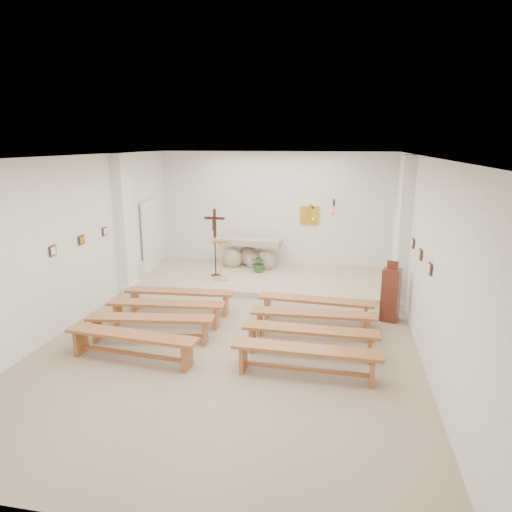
% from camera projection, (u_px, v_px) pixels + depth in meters
% --- Properties ---
extents(ground, '(7.00, 10.00, 0.00)m').
position_uv_depth(ground, '(238.00, 330.00, 9.36)').
color(ground, tan).
rests_on(ground, ground).
extents(wall_left, '(0.02, 10.00, 3.50)m').
position_uv_depth(wall_left, '(75.00, 241.00, 9.57)').
color(wall_left, white).
rests_on(wall_left, ground).
extents(wall_right, '(0.02, 10.00, 3.50)m').
position_uv_depth(wall_right, '(423.00, 256.00, 8.30)').
color(wall_right, white).
rests_on(wall_right, ground).
extents(wall_back, '(7.00, 0.02, 3.50)m').
position_uv_depth(wall_back, '(275.00, 211.00, 13.69)').
color(wall_back, white).
rests_on(wall_back, ground).
extents(ceiling, '(7.00, 10.00, 0.02)m').
position_uv_depth(ceiling, '(236.00, 157.00, 8.51)').
color(ceiling, silver).
rests_on(ceiling, wall_back).
extents(sanctuary_platform, '(6.98, 3.00, 0.15)m').
position_uv_depth(sanctuary_platform, '(266.00, 278.00, 12.68)').
color(sanctuary_platform, '#C1AF94').
rests_on(sanctuary_platform, ground).
extents(pilaster_left, '(0.26, 0.55, 3.50)m').
position_uv_depth(pilaster_left, '(124.00, 224.00, 11.45)').
color(pilaster_left, white).
rests_on(pilaster_left, ground).
extents(pilaster_right, '(0.26, 0.55, 3.50)m').
position_uv_depth(pilaster_right, '(403.00, 234.00, 10.23)').
color(pilaster_right, white).
rests_on(pilaster_right, ground).
extents(gold_wall_relief, '(0.55, 0.04, 0.55)m').
position_uv_depth(gold_wall_relief, '(309.00, 215.00, 13.50)').
color(gold_wall_relief, gold).
rests_on(gold_wall_relief, wall_back).
extents(sanctuary_lamp, '(0.11, 0.36, 0.44)m').
position_uv_depth(sanctuary_lamp, '(333.00, 212.00, 13.09)').
color(sanctuary_lamp, black).
rests_on(sanctuary_lamp, wall_back).
extents(station_frame_left_front, '(0.03, 0.20, 0.20)m').
position_uv_depth(station_frame_left_front, '(53.00, 251.00, 8.81)').
color(station_frame_left_front, '#3E291B').
rests_on(station_frame_left_front, wall_left).
extents(station_frame_left_mid, '(0.03, 0.20, 0.20)m').
position_uv_depth(station_frame_left_mid, '(81.00, 240.00, 9.76)').
color(station_frame_left_mid, '#3E291B').
rests_on(station_frame_left_mid, wall_left).
extents(station_frame_left_rear, '(0.03, 0.20, 0.20)m').
position_uv_depth(station_frame_left_rear, '(105.00, 231.00, 10.72)').
color(station_frame_left_rear, '#3E291B').
rests_on(station_frame_left_rear, wall_left).
extents(station_frame_right_front, '(0.03, 0.20, 0.20)m').
position_uv_depth(station_frame_right_front, '(430.00, 269.00, 7.55)').
color(station_frame_right_front, '#3E291B').
rests_on(station_frame_right_front, wall_right).
extents(station_frame_right_mid, '(0.03, 0.20, 0.20)m').
position_uv_depth(station_frame_right_mid, '(420.00, 255.00, 8.50)').
color(station_frame_right_mid, '#3E291B').
rests_on(station_frame_right_mid, wall_right).
extents(station_frame_right_rear, '(0.03, 0.20, 0.20)m').
position_uv_depth(station_frame_right_rear, '(413.00, 243.00, 9.46)').
color(station_frame_right_rear, '#3E291B').
rests_on(station_frame_right_rear, wall_right).
extents(radiator_left, '(0.10, 0.85, 0.52)m').
position_uv_depth(radiator_left, '(138.00, 273.00, 12.49)').
color(radiator_left, silver).
rests_on(radiator_left, ground).
extents(radiator_right, '(0.10, 0.85, 0.52)m').
position_uv_depth(radiator_right, '(398.00, 288.00, 11.25)').
color(radiator_right, silver).
rests_on(radiator_right, ground).
extents(altar, '(1.86, 0.89, 0.93)m').
position_uv_depth(altar, '(251.00, 255.00, 13.55)').
color(altar, beige).
rests_on(altar, sanctuary_platform).
extents(lectern, '(0.49, 0.44, 1.16)m').
position_uv_depth(lectern, '(220.00, 259.00, 12.20)').
color(lectern, '#DDB66B').
rests_on(lectern, sanctuary_platform).
extents(crucifix_stand, '(0.56, 0.25, 1.87)m').
position_uv_depth(crucifix_stand, '(215.00, 238.00, 12.41)').
color(crucifix_stand, '#321A10').
rests_on(crucifix_stand, sanctuary_platform).
extents(potted_plant, '(0.55, 0.49, 0.55)m').
position_uv_depth(potted_plant, '(259.00, 263.00, 12.98)').
color(potted_plant, '#2F6126').
rests_on(potted_plant, sanctuary_platform).
extents(donation_pedestal, '(0.44, 0.44, 1.33)m').
position_uv_depth(donation_pedestal, '(391.00, 294.00, 9.77)').
color(donation_pedestal, '#5F2A1B').
rests_on(donation_pedestal, ground).
extents(bench_left_front, '(2.46, 0.54, 0.52)m').
position_uv_depth(bench_left_front, '(180.00, 296.00, 10.30)').
color(bench_left_front, '#A15D2E').
rests_on(bench_left_front, ground).
extents(bench_right_front, '(2.46, 0.56, 0.52)m').
position_uv_depth(bench_right_front, '(315.00, 304.00, 9.74)').
color(bench_right_front, '#A15D2E').
rests_on(bench_right_front, ground).
extents(bench_left_second, '(2.47, 0.61, 0.52)m').
position_uv_depth(bench_left_second, '(166.00, 308.00, 9.52)').
color(bench_left_second, '#A15D2E').
rests_on(bench_left_second, ground).
extents(bench_right_second, '(2.46, 0.48, 0.52)m').
position_uv_depth(bench_right_second, '(313.00, 318.00, 8.97)').
color(bench_right_second, '#A15D2E').
rests_on(bench_right_second, ground).
extents(bench_left_third, '(2.47, 0.71, 0.52)m').
position_uv_depth(bench_left_third, '(150.00, 323.00, 8.75)').
color(bench_left_third, '#A15D2E').
rests_on(bench_left_third, ground).
extents(bench_right_third, '(2.45, 0.43, 0.52)m').
position_uv_depth(bench_right_third, '(310.00, 335.00, 8.20)').
color(bench_right_third, '#A15D2E').
rests_on(bench_right_third, ground).
extents(bench_left_fourth, '(2.47, 0.62, 0.52)m').
position_uv_depth(bench_left_fourth, '(132.00, 340.00, 7.98)').
color(bench_left_fourth, '#A15D2E').
rests_on(bench_left_fourth, ground).
extents(bench_right_fourth, '(2.45, 0.46, 0.52)m').
position_uv_depth(bench_right_fourth, '(306.00, 355.00, 7.42)').
color(bench_right_fourth, '#A15D2E').
rests_on(bench_right_fourth, ground).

